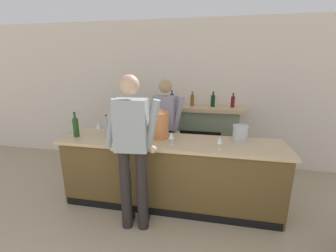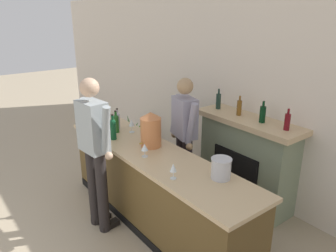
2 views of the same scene
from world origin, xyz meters
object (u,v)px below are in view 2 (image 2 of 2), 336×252
wine_glass_front_right (145,148)px  wine_bottle_port_short (116,123)px  wine_glass_near_bucket (132,123)px  potted_plant_corner (137,136)px  wine_bottle_cabernet_heavy (95,113)px  person_bartender (184,135)px  wine_glass_mid_counter (116,117)px  ice_bucket_steel (221,168)px  wine_bottle_chardonnay_pale (113,128)px  wine_glass_back_row (173,168)px  person_customer (95,149)px  fireplace_stone (246,160)px  copper_dispenser (151,129)px  wine_bottle_rose_blush (118,120)px

wine_glass_front_right → wine_bottle_port_short: bearing=171.7°
wine_glass_near_bucket → wine_glass_front_right: bearing=-21.2°
wine_glass_front_right → wine_glass_near_bucket: 0.82m
potted_plant_corner → wine_bottle_cabernet_heavy: 1.59m
person_bartender → wine_glass_mid_counter: 1.05m
wine_bottle_port_short → wine_glass_front_right: bearing=-8.3°
ice_bucket_steel → wine_bottle_chardonnay_pale: size_ratio=0.64×
wine_bottle_cabernet_heavy → wine_glass_back_row: wine_bottle_cabernet_heavy is taller
person_customer → ice_bucket_steel: 1.45m
fireplace_stone → wine_glass_back_row: bearing=-78.8°
wine_bottle_port_short → fireplace_stone: bearing=47.5°
copper_dispenser → ice_bucket_steel: bearing=4.4°
fireplace_stone → wine_glass_near_bucket: 1.62m
wine_bottle_rose_blush → wine_glass_mid_counter: size_ratio=1.78×
wine_glass_back_row → wine_bottle_chardonnay_pale: bearing=178.3°
potted_plant_corner → wine_bottle_cabernet_heavy: wine_bottle_cabernet_heavy is taller
copper_dispenser → wine_bottle_port_short: 0.69m
wine_bottle_chardonnay_pale → wine_glass_near_bucket: (-0.07, 0.32, -0.02)m
wine_glass_mid_counter → person_customer: bearing=-41.8°
wine_bottle_chardonnay_pale → wine_bottle_port_short: (-0.20, 0.15, -0.01)m
ice_bucket_steel → wine_glass_near_bucket: ice_bucket_steel is taller
person_customer → wine_bottle_cabernet_heavy: 1.13m
wine_glass_mid_counter → potted_plant_corner: bearing=135.7°
wine_bottle_cabernet_heavy → wine_glass_mid_counter: wine_bottle_cabernet_heavy is taller
person_bartender → wine_bottle_chardonnay_pale: person_bartender is taller
person_bartender → wine_glass_back_row: 1.20m
wine_glass_near_bucket → wine_bottle_cabernet_heavy: bearing=-159.4°
person_bartender → wine_glass_front_right: (0.24, -0.78, 0.11)m
fireplace_stone → person_customer: person_customer is taller
person_customer → copper_dispenser: person_customer is taller
wine_glass_near_bucket → person_bartender: bearing=43.4°
person_customer → wine_glass_front_right: bearing=49.4°
person_customer → wine_glass_near_bucket: bearing=118.3°
wine_glass_near_bucket → wine_glass_mid_counter: wine_glass_near_bucket is taller
wine_glass_front_right → wine_glass_back_row: bearing=-6.1°
wine_bottle_cabernet_heavy → wine_bottle_port_short: (0.50, 0.07, -0.02)m
wine_bottle_rose_blush → wine_glass_front_right: bearing=-11.9°
potted_plant_corner → wine_glass_back_row: 3.09m
person_bartender → copper_dispenser: bearing=-86.3°
wine_bottle_port_short → person_customer: bearing=-47.4°
person_bartender → wine_glass_back_row: size_ratio=10.50×
wine_glass_back_row → wine_glass_mid_counter: (-1.75, 0.33, 0.00)m
ice_bucket_steel → wine_glass_near_bucket: 1.64m
wine_glass_back_row → wine_glass_mid_counter: 1.78m
wine_bottle_rose_blush → wine_bottle_chardonnay_pale: size_ratio=0.89×
fireplace_stone → wine_bottle_cabernet_heavy: bearing=-141.0°
copper_dispenser → wine_bottle_chardonnay_pale: bearing=-152.1°
ice_bucket_steel → copper_dispenser: bearing=-175.6°
wine_bottle_cabernet_heavy → wine_glass_mid_counter: (0.23, 0.21, -0.04)m
copper_dispenser → wine_glass_mid_counter: copper_dispenser is taller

